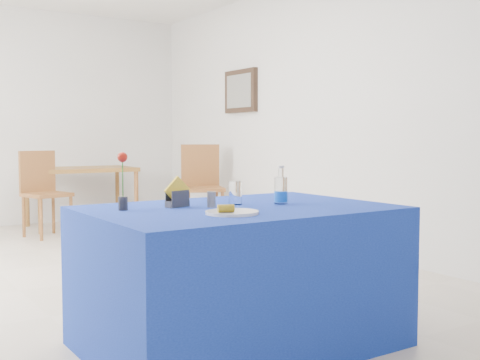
# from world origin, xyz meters

# --- Properties ---
(floor) EXTENTS (7.00, 7.00, 0.00)m
(floor) POSITION_xyz_m (0.00, 0.00, 0.00)
(floor) COLOR beige
(floor) RESTS_ON ground
(room_shell) EXTENTS (7.00, 7.00, 7.00)m
(room_shell) POSITION_xyz_m (0.00, 0.00, 1.75)
(room_shell) COLOR silver
(room_shell) RESTS_ON ground
(picture_frame) EXTENTS (0.06, 0.64, 0.52)m
(picture_frame) POSITION_xyz_m (2.47, 1.60, 1.70)
(picture_frame) COLOR black
(picture_frame) RESTS_ON room_shell
(picture_art) EXTENTS (0.02, 0.52, 0.40)m
(picture_art) POSITION_xyz_m (2.44, 1.60, 1.70)
(picture_art) COLOR #998C66
(picture_art) RESTS_ON room_shell
(plate) EXTENTS (0.26, 0.26, 0.01)m
(plate) POSITION_xyz_m (-0.04, -2.11, 0.77)
(plate) COLOR white
(plate) RESTS_ON blue_table
(drinking_glass) EXTENTS (0.07, 0.07, 0.13)m
(drinking_glass) POSITION_xyz_m (0.21, -1.76, 0.82)
(drinking_glass) COLOR white
(drinking_glass) RESTS_ON blue_table
(salt_shaker) EXTENTS (0.03, 0.03, 0.08)m
(salt_shaker) POSITION_xyz_m (0.02, -1.82, 0.80)
(salt_shaker) COLOR slate
(salt_shaker) RESTS_ON blue_table
(pepper_shaker) EXTENTS (0.03, 0.03, 0.08)m
(pepper_shaker) POSITION_xyz_m (0.02, -1.80, 0.80)
(pepper_shaker) COLOR #5D5C61
(pepper_shaker) RESTS_ON blue_table
(blue_table) EXTENTS (1.60, 1.10, 0.76)m
(blue_table) POSITION_xyz_m (0.16, -1.87, 0.38)
(blue_table) COLOR navy
(blue_table) RESTS_ON floor
(water_bottle) EXTENTS (0.08, 0.08, 0.21)m
(water_bottle) POSITION_xyz_m (0.44, -1.87, 0.83)
(water_bottle) COLOR white
(water_bottle) RESTS_ON blue_table
(napkin_holder) EXTENTS (0.15, 0.09, 0.17)m
(napkin_holder) POSITION_xyz_m (-0.12, -1.69, 0.81)
(napkin_holder) COLOR #37373C
(napkin_holder) RESTS_ON blue_table
(rose_vase) EXTENTS (0.05, 0.05, 0.30)m
(rose_vase) POSITION_xyz_m (-0.42, -1.67, 0.91)
(rose_vase) COLOR #232328
(rose_vase) RESTS_ON blue_table
(oak_table) EXTENTS (1.30, 0.86, 0.76)m
(oak_table) POSITION_xyz_m (0.91, 2.93, 0.68)
(oak_table) COLOR olive
(oak_table) RESTS_ON floor
(chair_bg_left) EXTENTS (0.54, 0.54, 0.98)m
(chair_bg_left) POSITION_xyz_m (0.29, 2.42, 0.57)
(chair_bg_left) COLOR brown
(chair_bg_left) RESTS_ON floor
(chair_bg_right) EXTENTS (0.61, 0.61, 1.05)m
(chair_bg_right) POSITION_xyz_m (2.01, 1.76, 0.61)
(chair_bg_right) COLOR brown
(chair_bg_right) RESTS_ON floor
(banana_pieces) EXTENTS (0.09, 0.06, 0.04)m
(banana_pieces) POSITION_xyz_m (-0.09, -2.14, 0.79)
(banana_pieces) COLOR yellow
(banana_pieces) RESTS_ON plate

